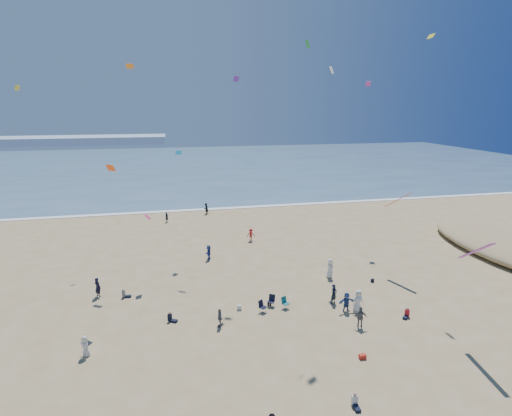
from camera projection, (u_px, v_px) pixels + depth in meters
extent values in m
plane|color=tan|center=(251.00, 414.00, 22.00)|extent=(220.00, 220.00, 0.00)
cube|color=#476B84|center=(183.00, 166.00, 111.87)|extent=(220.00, 100.00, 0.06)
cube|color=white|center=(196.00, 210.00, 64.56)|extent=(220.00, 1.20, 0.08)
cube|color=#7A8EA8|center=(34.00, 141.00, 170.09)|extent=(110.00, 20.00, 3.20)
ellipsoid|color=tan|center=(509.00, 247.00, 45.85)|extent=(10.00, 22.00, 2.20)
imported|color=slate|center=(220.00, 318.00, 30.47)|extent=(0.46, 0.91, 1.49)
imported|color=white|center=(358.00, 301.00, 32.62)|extent=(0.94, 0.62, 1.93)
imported|color=#304985|center=(347.00, 302.00, 32.75)|extent=(1.55, 0.57, 1.64)
imported|color=black|center=(206.00, 209.00, 62.06)|extent=(1.06, 1.05, 1.73)
imported|color=black|center=(167.00, 217.00, 57.78)|extent=(0.64, 0.65, 1.52)
imported|color=red|center=(251.00, 235.00, 49.85)|extent=(1.02, 0.60, 1.56)
imported|color=silver|center=(330.00, 268.00, 39.13)|extent=(0.68, 0.99, 1.95)
imported|color=slate|center=(361.00, 317.00, 30.36)|extent=(1.09, 0.81, 1.72)
imported|color=black|center=(334.00, 294.00, 34.02)|extent=(0.77, 0.69, 1.76)
imported|color=#384B9B|center=(209.00, 252.00, 43.84)|extent=(0.87, 1.59, 1.64)
imported|color=black|center=(98.00, 287.00, 35.24)|extent=(0.78, 0.76, 1.80)
imported|color=silver|center=(85.00, 346.00, 26.90)|extent=(0.82, 0.87, 1.49)
cube|color=silver|center=(239.00, 307.00, 33.14)|extent=(0.35, 0.20, 0.40)
cube|color=black|center=(269.00, 303.00, 33.87)|extent=(0.30, 0.22, 0.38)
cube|color=red|center=(363.00, 356.00, 26.76)|extent=(0.45, 0.30, 0.30)
cube|color=black|center=(372.00, 280.00, 38.31)|extent=(0.28, 0.18, 0.34)
cube|color=green|center=(308.00, 44.00, 30.54)|extent=(0.49, 0.47, 0.60)
cube|color=#E74410|center=(111.00, 168.00, 31.61)|extent=(0.82, 0.75, 0.53)
cube|color=#CC1E60|center=(148.00, 217.00, 37.03)|extent=(0.45, 0.75, 0.46)
cube|color=#21ADDF|center=(179.00, 153.00, 42.66)|extent=(0.72, 0.50, 0.39)
cube|color=#8F2B8D|center=(368.00, 84.00, 47.92)|extent=(0.68, 0.58, 0.58)
cube|color=orange|center=(130.00, 66.00, 39.00)|extent=(0.81, 0.55, 0.45)
cube|color=yellow|center=(17.00, 88.00, 39.28)|extent=(0.55, 0.36, 0.54)
cube|color=#571C9E|center=(236.00, 79.00, 35.66)|extent=(0.69, 0.72, 0.46)
cube|color=white|center=(332.00, 70.00, 39.56)|extent=(0.34, 0.60, 0.68)
cube|color=yellow|center=(431.00, 36.00, 35.26)|extent=(0.29, 0.85, 0.38)
cube|color=purple|center=(476.00, 251.00, 27.07)|extent=(0.35, 3.14, 2.21)
cube|color=#FF4F1A|center=(398.00, 200.00, 39.37)|extent=(0.35, 2.64, 1.87)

